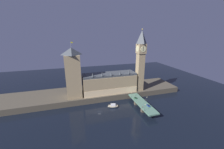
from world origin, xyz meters
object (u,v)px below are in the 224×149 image
(car_southbound_lead, at_px, (148,105))
(pedestrian_far_rail, at_px, (134,98))
(street_lamp_far, at_px, (132,94))
(boat_upstream, at_px, (113,106))
(car_northbound_lead, at_px, (136,98))
(victoria_tower, at_px, (73,73))
(street_lamp_mid, at_px, (147,99))
(clock_tower, at_px, (141,59))
(pedestrian_near_rail, at_px, (142,107))
(street_lamp_near, at_px, (145,107))
(pedestrian_mid_walk, at_px, (145,100))

(car_southbound_lead, distance_m, pedestrian_far_rail, 19.09)
(street_lamp_far, distance_m, boat_upstream, 25.58)
(car_northbound_lead, bearing_deg, street_lamp_far, 124.40)
(victoria_tower, relative_size, street_lamp_far, 10.00)
(car_northbound_lead, relative_size, boat_upstream, 0.33)
(car_northbound_lead, relative_size, pedestrian_far_rail, 2.12)
(street_lamp_mid, bearing_deg, car_northbound_lead, 126.10)
(car_northbound_lead, distance_m, boat_upstream, 26.98)
(clock_tower, height_order, pedestrian_near_rail, clock_tower)
(car_northbound_lead, height_order, street_lamp_far, street_lamp_far)
(pedestrian_near_rail, height_order, pedestrian_far_rail, pedestrian_far_rail)
(clock_tower, xyz_separation_m, boat_upstream, (-40.51, -20.91, -44.49))
(pedestrian_near_rail, relative_size, pedestrian_far_rail, 0.99)
(victoria_tower, xyz_separation_m, boat_upstream, (37.98, -24.77, -32.83))
(clock_tower, xyz_separation_m, pedestrian_far_rail, (-16.51, -21.18, -38.87))
(pedestrian_near_rail, bearing_deg, street_lamp_near, -94.26)
(street_lamp_mid, distance_m, street_lamp_far, 18.11)
(clock_tower, xyz_separation_m, victoria_tower, (-78.49, 3.87, -11.67))
(victoria_tower, distance_m, pedestrian_mid_walk, 83.16)
(street_lamp_mid, bearing_deg, pedestrian_mid_walk, 99.73)
(victoria_tower, bearing_deg, car_southbound_lead, -31.63)
(street_lamp_near, distance_m, boat_upstream, 35.02)
(pedestrian_near_rail, xyz_separation_m, boat_upstream, (-24.00, 18.96, -5.61))
(pedestrian_far_rail, bearing_deg, pedestrian_mid_walk, -35.70)
(victoria_tower, relative_size, car_southbound_lead, 14.67)
(car_northbound_lead, relative_size, car_southbound_lead, 0.95)
(clock_tower, relative_size, car_southbound_lead, 17.85)
(car_southbound_lead, relative_size, boat_upstream, 0.34)
(car_northbound_lead, distance_m, pedestrian_near_rail, 20.07)
(street_lamp_near, distance_m, street_lamp_mid, 18.11)
(car_southbound_lead, height_order, street_lamp_far, street_lamp_far)
(car_northbound_lead, distance_m, car_southbound_lead, 19.49)
(pedestrian_near_rail, relative_size, boat_upstream, 0.15)
(car_northbound_lead, bearing_deg, boat_upstream, -177.92)
(pedestrian_near_rail, xyz_separation_m, pedestrian_mid_walk, (9.75, 11.68, -0.03))
(street_lamp_mid, bearing_deg, boat_upstream, 164.27)
(street_lamp_mid, bearing_deg, pedestrian_far_rail, 137.38)
(car_southbound_lead, height_order, street_lamp_near, street_lamp_near)
(pedestrian_mid_walk, bearing_deg, car_southbound_lead, -102.92)
(street_lamp_far, bearing_deg, boat_upstream, -167.80)
(pedestrian_mid_walk, height_order, pedestrian_far_rail, pedestrian_far_rail)
(street_lamp_near, height_order, street_lamp_far, street_lamp_near)
(clock_tower, distance_m, street_lamp_near, 60.07)
(victoria_tower, height_order, car_southbound_lead, victoria_tower)
(pedestrian_near_rail, relative_size, street_lamp_near, 0.28)
(clock_tower, xyz_separation_m, pedestrian_near_rail, (-16.51, -39.87, -38.88))
(car_southbound_lead, relative_size, street_lamp_mid, 0.69)
(clock_tower, height_order, car_northbound_lead, clock_tower)
(car_northbound_lead, bearing_deg, pedestrian_near_rail, -96.98)
(pedestrian_far_rail, bearing_deg, victoria_tower, 157.99)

